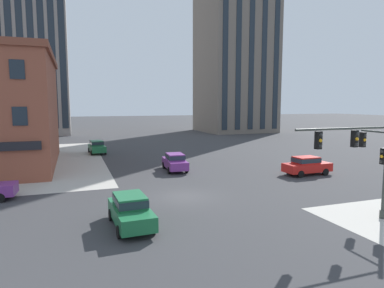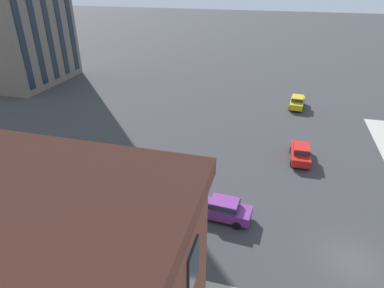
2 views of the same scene
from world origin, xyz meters
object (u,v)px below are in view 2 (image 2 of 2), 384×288
Objects in this scene: car_cross_eastbound at (2,230)px; car_main_northbound_far at (223,208)px; car_main_southbound_far at (297,101)px; car_main_northbound_near at (301,152)px.

car_main_northbound_far is at bearing -66.18° from car_cross_eastbound.
car_main_southbound_far is at bearing -32.06° from car_cross_eastbound.
car_main_southbound_far and car_cross_eastbound have the same top height.
car_main_northbound_far is (-10.77, 5.89, 0.00)m from car_main_northbound_near.
car_main_northbound_near and car_main_northbound_far have the same top height.
car_main_northbound_far is at bearing 167.47° from car_main_southbound_far.
car_cross_eastbound is (-6.36, 14.40, 0.00)m from car_main_northbound_far.
car_main_northbound_far is 15.74m from car_cross_eastbound.
car_cross_eastbound is at bearing 147.94° from car_main_southbound_far.
car_main_northbound_far is 1.00× the size of car_cross_eastbound.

